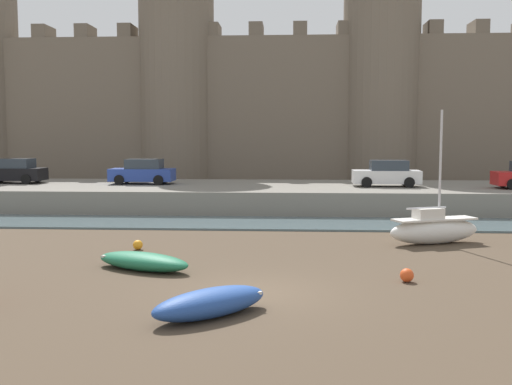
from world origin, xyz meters
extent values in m
plane|color=#4C3D2D|center=(0.00, 0.00, 0.00)|extent=(160.00, 160.00, 0.00)
cube|color=slate|center=(0.00, 13.55, 0.05)|extent=(80.00, 4.50, 0.10)
cube|color=slate|center=(0.00, 20.80, 0.71)|extent=(61.90, 10.00, 1.41)
cube|color=#706354|center=(0.00, 32.52, 6.23)|extent=(49.90, 2.80, 12.45)
cylinder|color=#706354|center=(-8.32, 32.52, 8.62)|extent=(6.12, 6.12, 17.24)
cylinder|color=#706354|center=(8.32, 32.52, 8.62)|extent=(6.12, 6.12, 17.24)
cube|color=#6A5E4F|center=(-19.42, 32.52, 13.00)|extent=(1.10, 2.52, 1.10)
cube|color=#6A5E4F|center=(-15.89, 32.52, 13.00)|extent=(1.10, 2.52, 1.10)
cube|color=#6A5E4F|center=(-12.36, 32.52, 13.00)|extent=(1.10, 2.52, 1.10)
cube|color=#6A5E4F|center=(-5.30, 32.52, 13.00)|extent=(1.10, 2.52, 1.10)
cube|color=#6A5E4F|center=(-1.77, 32.52, 13.00)|extent=(1.10, 2.52, 1.10)
cube|color=#6A5E4F|center=(1.77, 32.52, 13.00)|extent=(1.10, 2.52, 1.10)
cube|color=#6A5E4F|center=(5.30, 32.52, 13.00)|extent=(1.10, 2.52, 1.10)
cube|color=#6A5E4F|center=(12.36, 32.52, 13.00)|extent=(1.10, 2.52, 1.10)
cube|color=#6A5E4F|center=(15.89, 32.52, 13.00)|extent=(1.10, 2.52, 1.10)
ellipsoid|color=#1E6B47|center=(-3.91, 2.75, 0.30)|extent=(3.77, 2.55, 0.60)
ellipsoid|color=#339266|center=(-3.91, 2.75, 0.36)|extent=(3.07, 2.05, 0.33)
cube|color=beige|center=(-3.66, 2.64, 0.40)|extent=(0.60, 1.02, 0.06)
cube|color=beige|center=(-5.19, 3.31, 0.38)|extent=(0.52, 0.72, 0.08)
ellipsoid|color=silver|center=(7.13, 8.35, 0.54)|extent=(4.28, 2.50, 1.09)
cube|color=silver|center=(7.13, 8.35, 1.05)|extent=(3.75, 2.17, 0.08)
cube|color=silver|center=(6.84, 8.24, 1.31)|extent=(1.34, 1.07, 0.44)
cylinder|color=silver|center=(7.33, 8.42, 3.35)|extent=(0.10, 0.10, 4.53)
cylinder|color=silver|center=(6.74, 8.20, 1.54)|extent=(1.78, 0.74, 0.08)
ellipsoid|color=#234793|center=(-0.92, -2.34, 0.36)|extent=(3.22, 3.06, 0.72)
ellipsoid|color=blue|center=(-0.92, -2.34, 0.42)|extent=(2.61, 2.48, 0.39)
cube|color=beige|center=(-1.10, -2.51, 0.46)|extent=(0.80, 0.85, 0.06)
cube|color=beige|center=(0.04, -1.48, 0.44)|extent=(0.63, 0.65, 0.08)
sphere|color=orange|center=(-5.01, 6.31, 0.20)|extent=(0.39, 0.39, 0.39)
sphere|color=#E04C1E|center=(4.71, 1.58, 0.21)|extent=(0.43, 0.43, 0.43)
cube|color=#263F99|center=(-8.56, 21.32, 2.01)|extent=(4.13, 1.78, 0.80)
cube|color=#2D3842|center=(-8.41, 21.32, 2.71)|extent=(2.28, 1.54, 0.64)
cylinder|color=black|center=(-9.85, 20.49, 1.73)|extent=(0.64, 0.19, 0.64)
cylinder|color=black|center=(-9.81, 22.19, 1.73)|extent=(0.64, 0.19, 0.64)
cylinder|color=black|center=(-7.30, 20.44, 1.73)|extent=(0.64, 0.19, 0.64)
cylinder|color=black|center=(-7.27, 22.14, 1.73)|extent=(0.64, 0.19, 0.64)
cube|color=black|center=(-17.28, 21.55, 2.01)|extent=(4.13, 1.78, 0.80)
cube|color=#2D3842|center=(-17.13, 21.55, 2.71)|extent=(2.28, 1.54, 0.64)
cylinder|color=black|center=(-18.53, 22.43, 1.73)|extent=(0.64, 0.19, 0.64)
cylinder|color=black|center=(-16.02, 20.68, 1.73)|extent=(0.64, 0.19, 0.64)
cylinder|color=black|center=(-15.99, 22.38, 1.73)|extent=(0.64, 0.19, 0.64)
cylinder|color=black|center=(13.95, 18.46, 1.73)|extent=(0.64, 0.19, 0.64)
cylinder|color=black|center=(13.98, 20.16, 1.73)|extent=(0.64, 0.19, 0.64)
cube|color=silver|center=(6.97, 20.32, 2.01)|extent=(4.13, 1.78, 0.80)
cube|color=#2D3842|center=(7.12, 20.31, 2.71)|extent=(2.28, 1.54, 0.64)
cylinder|color=black|center=(5.68, 19.49, 1.73)|extent=(0.64, 0.19, 0.64)
cylinder|color=black|center=(5.72, 21.19, 1.73)|extent=(0.64, 0.19, 0.64)
cylinder|color=black|center=(8.23, 19.44, 1.73)|extent=(0.64, 0.19, 0.64)
cylinder|color=black|center=(8.26, 21.14, 1.73)|extent=(0.64, 0.19, 0.64)
camera|label=1|loc=(1.08, -16.96, 4.55)|focal=42.00mm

